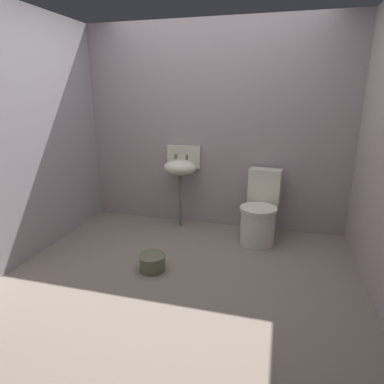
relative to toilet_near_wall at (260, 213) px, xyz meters
The scene contains 6 objects.
ground_plane 1.18m from the toilet_near_wall, 123.08° to the right, with size 3.56×2.99×0.08m, color gray.
wall_back 1.15m from the toilet_near_wall, 146.92° to the left, with size 3.56×0.10×2.40m, color #9D8F95.
wall_left 2.55m from the toilet_near_wall, 159.39° to the right, with size 0.10×2.79×2.40m, color #969097.
toilet_near_wall is the anchor object (origin of this frame).
sink 1.09m from the toilet_near_wall, 169.13° to the left, with size 0.42×0.35×0.99m.
bucket 1.33m from the toilet_near_wall, 134.04° to the right, with size 0.26×0.26×0.15m.
Camera 1 is at (0.79, -2.59, 1.61)m, focal length 30.89 mm.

